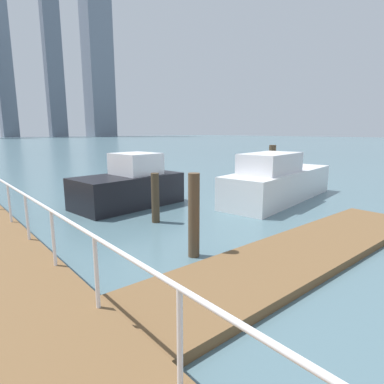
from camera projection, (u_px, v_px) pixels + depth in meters
name	position (u px, v px, depth m)	size (l,w,h in m)	color
ground_plane	(58.00, 191.00, 15.38)	(300.00, 300.00, 0.00)	slate
floating_dock	(298.00, 254.00, 7.30)	(10.06, 2.00, 0.18)	brown
boardwalk_railing	(95.00, 250.00, 4.35)	(0.06, 26.36, 1.08)	white
dock_piling_1	(272.00, 169.00, 14.67)	(0.31, 0.31, 2.23)	#473826
dock_piling_3	(194.00, 216.00, 7.20)	(0.26, 0.26, 1.94)	brown
dock_piling_4	(155.00, 198.00, 9.99)	(0.25, 0.25, 1.57)	#473826
moored_boat_0	(278.00, 181.00, 13.22)	(6.86, 3.02, 2.01)	white
moored_boat_4	(129.00, 186.00, 12.27)	(4.30, 2.53, 2.01)	black
skyline_tower_4	(2.00, 55.00, 138.61)	(6.33, 9.77, 70.97)	slate
skyline_tower_5	(52.00, 41.00, 148.26)	(7.41, 6.98, 87.97)	slate
skyline_tower_6	(97.00, 46.00, 160.20)	(11.96, 13.85, 89.29)	slate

